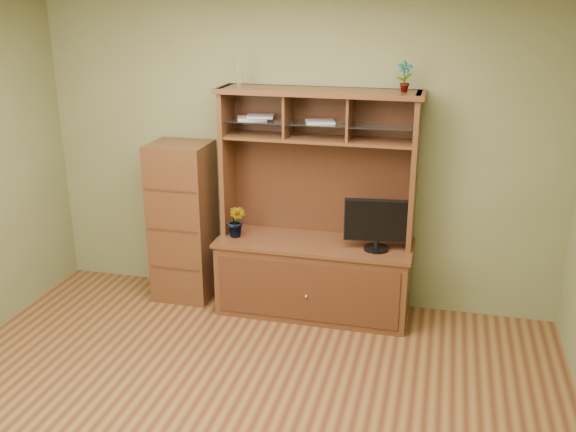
% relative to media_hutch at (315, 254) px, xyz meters
% --- Properties ---
extents(room, '(4.54, 4.04, 2.74)m').
position_rel_media_hutch_xyz_m(room, '(-0.23, -1.73, 0.83)').
color(room, '#512A17').
rests_on(room, ground).
extents(media_hutch, '(1.66, 0.61, 1.90)m').
position_rel_media_hutch_xyz_m(media_hutch, '(0.00, 0.00, 0.00)').
color(media_hutch, '#4B2A15').
rests_on(media_hutch, room).
extents(monitor, '(0.53, 0.21, 0.42)m').
position_rel_media_hutch_xyz_m(monitor, '(0.53, -0.08, 0.35)').
color(monitor, black).
rests_on(monitor, media_hutch).
extents(orchid_plant, '(0.18, 0.16, 0.29)m').
position_rel_media_hutch_xyz_m(orchid_plant, '(-0.66, -0.08, 0.27)').
color(orchid_plant, '#38591E').
rests_on(orchid_plant, media_hutch).
extents(top_plant, '(0.14, 0.11, 0.24)m').
position_rel_media_hutch_xyz_m(top_plant, '(0.66, 0.08, 1.50)').
color(top_plant, '#306724').
rests_on(top_plant, media_hutch).
extents(reed_diffuser, '(0.06, 0.06, 0.29)m').
position_rel_media_hutch_xyz_m(reed_diffuser, '(-0.66, 0.08, 1.49)').
color(reed_diffuser, silver).
rests_on(reed_diffuser, media_hutch).
extents(magazines, '(0.84, 0.25, 0.04)m').
position_rel_media_hutch_xyz_m(magazines, '(-0.35, 0.08, 1.13)').
color(magazines, '#A1A2A6').
rests_on(magazines, media_hutch).
extents(side_cabinet, '(0.50, 0.46, 1.41)m').
position_rel_media_hutch_xyz_m(side_cabinet, '(-1.20, 0.02, 0.18)').
color(side_cabinet, '#4B2A15').
rests_on(side_cabinet, room).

